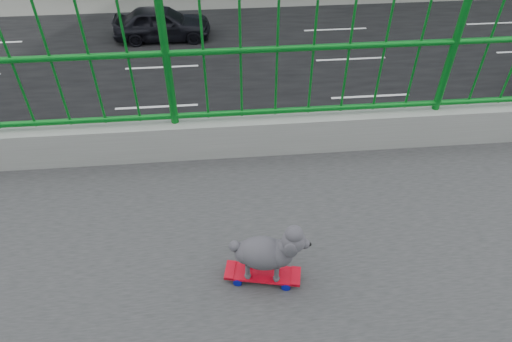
{
  "coord_description": "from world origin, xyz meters",
  "views": [
    {
      "loc": [
        1.45,
        2.35,
        9.26
      ],
      "look_at": [
        -1.14,
        2.58,
        6.99
      ],
      "focal_mm": 32.15,
      "sensor_mm": 36.0,
      "label": 1
    }
  ],
  "objects": [
    {
      "name": "skateboard",
      "position": [
        -0.16,
        2.53,
        7.04
      ],
      "size": [
        0.22,
        0.46,
        0.06
      ],
      "rotation": [
        0.0,
        0.0,
        -0.21
      ],
      "color": "red",
      "rests_on": "footbridge"
    },
    {
      "name": "car_4",
      "position": [
        -18.8,
        -0.08,
        0.74
      ],
      "size": [
        1.74,
        4.32,
        1.47
      ],
      "primitive_type": "imported",
      "rotation": [
        0.0,
        0.0,
        3.14
      ],
      "color": "black",
      "rests_on": "ground"
    },
    {
      "name": "poodle",
      "position": [
        -0.15,
        2.56,
        7.26
      ],
      "size": [
        0.24,
        0.44,
        0.37
      ],
      "rotation": [
        0.0,
        0.0,
        -0.21
      ],
      "color": "#323036",
      "rests_on": "skateboard"
    },
    {
      "name": "road",
      "position": [
        -13.0,
        0.0,
        0.01
      ],
      "size": [
        18.0,
        90.0,
        0.02
      ],
      "primitive_type": "cube",
      "color": "black",
      "rests_on": "ground"
    }
  ]
}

